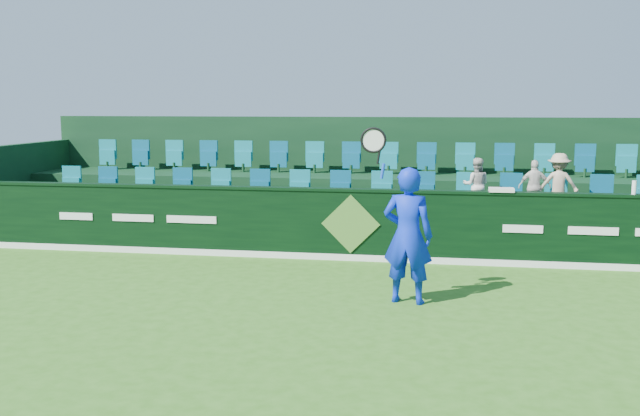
% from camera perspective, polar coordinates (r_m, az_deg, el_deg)
% --- Properties ---
extents(ground, '(60.00, 60.00, 0.00)m').
position_cam_1_polar(ground, '(9.67, -0.49, -9.23)').
color(ground, '#2F6618').
rests_on(ground, ground).
extents(sponsor_hoarding, '(16.00, 0.25, 1.35)m').
position_cam_1_polar(sponsor_hoarding, '(13.36, 2.54, -1.32)').
color(sponsor_hoarding, black).
rests_on(sponsor_hoarding, ground).
extents(stand_tier_front, '(16.00, 2.00, 0.80)m').
position_cam_1_polar(stand_tier_front, '(14.48, 3.06, -1.66)').
color(stand_tier_front, black).
rests_on(stand_tier_front, ground).
extents(stand_tier_back, '(16.00, 1.80, 1.30)m').
position_cam_1_polar(stand_tier_back, '(16.31, 3.84, 0.35)').
color(stand_tier_back, black).
rests_on(stand_tier_back, ground).
extents(stand_rear, '(16.00, 4.10, 2.60)m').
position_cam_1_polar(stand_rear, '(16.68, 4.01, 2.49)').
color(stand_rear, black).
rests_on(stand_rear, ground).
extents(seat_row_front, '(13.50, 0.50, 0.60)m').
position_cam_1_polar(seat_row_front, '(14.77, 3.26, 1.28)').
color(seat_row_front, '#117986').
rests_on(seat_row_front, stand_tier_front).
extents(seat_row_back, '(13.50, 0.50, 0.60)m').
position_cam_1_polar(seat_row_back, '(16.50, 3.98, 3.76)').
color(seat_row_back, '#117986').
rests_on(seat_row_back, stand_tier_back).
extents(tennis_player, '(1.13, 0.60, 2.61)m').
position_cam_1_polar(tennis_player, '(10.50, 7.01, -2.14)').
color(tennis_player, '#0C28D2').
rests_on(tennis_player, ground).
extents(spectator_left, '(0.54, 0.43, 1.07)m').
position_cam_1_polar(spectator_left, '(14.30, 12.38, 1.81)').
color(spectator_left, beige).
rests_on(spectator_left, stand_tier_front).
extents(spectator_middle, '(0.62, 0.27, 1.04)m').
position_cam_1_polar(spectator_middle, '(14.39, 16.79, 1.63)').
color(spectator_middle, silver).
rests_on(spectator_middle, stand_tier_front).
extents(spectator_right, '(0.80, 0.51, 1.18)m').
position_cam_1_polar(spectator_right, '(14.45, 18.54, 1.85)').
color(spectator_right, tan).
rests_on(spectator_right, stand_tier_front).
extents(towel, '(0.44, 0.29, 0.07)m').
position_cam_1_polar(towel, '(13.20, 14.31, 1.42)').
color(towel, white).
rests_on(towel, sponsor_hoarding).
extents(drinks_bottle, '(0.08, 0.08, 0.24)m').
position_cam_1_polar(drinks_bottle, '(13.57, 23.83, 1.51)').
color(drinks_bottle, white).
rests_on(drinks_bottle, sponsor_hoarding).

